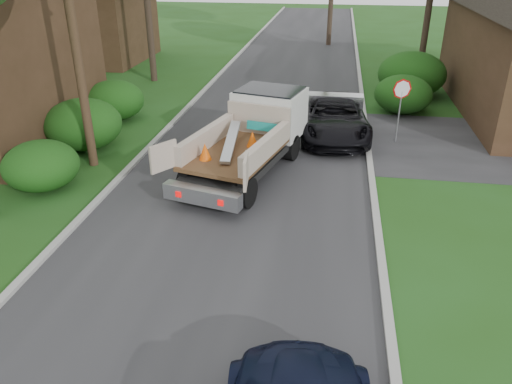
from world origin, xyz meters
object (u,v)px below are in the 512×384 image
at_px(flatbed_truck, 257,129).
at_px(black_pickup, 334,117).
at_px(utility_pole, 70,9).
at_px(house_left_far, 88,12).
at_px(stop_sign, 401,97).

xyz_separation_m(flatbed_truck, black_pickup, (2.59, 3.42, -0.53)).
xyz_separation_m(utility_pole, house_left_far, (-8.02, 17.02, -2.12)).
xyz_separation_m(stop_sign, flatbed_truck, (-5.04, -3.06, -0.47)).
bearing_deg(flatbed_truck, utility_pole, -156.14).
height_order(house_left_far, flatbed_truck, house_left_far).
height_order(utility_pole, flatbed_truck, utility_pole).
distance_m(utility_pole, flatbed_truck, 6.91).
relative_size(house_left_far, black_pickup, 1.35).
distance_m(stop_sign, house_left_far, 22.81).
relative_size(utility_pole, black_pickup, 1.79).
distance_m(house_left_far, black_pickup, 20.72).
xyz_separation_m(house_left_far, black_pickup, (16.26, -12.64, -2.27)).
distance_m(stop_sign, flatbed_truck, 5.91).
height_order(stop_sign, house_left_far, house_left_far).
xyz_separation_m(utility_pole, black_pickup, (8.24, 4.38, -4.40)).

